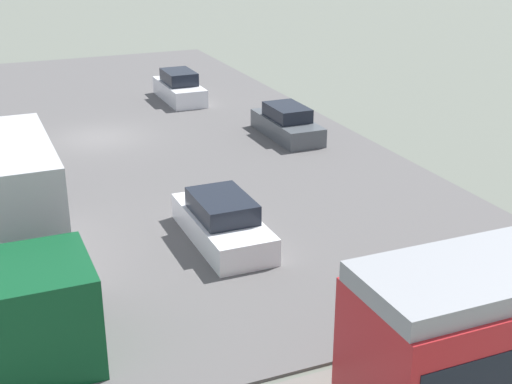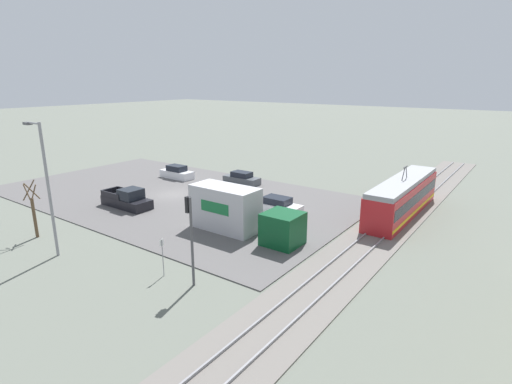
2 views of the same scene
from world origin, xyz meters
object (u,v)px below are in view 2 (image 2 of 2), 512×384
box_truck (238,213)px  sedan_car_2 (242,179)px  sedan_car_1 (277,206)px  no_parking_sign (162,254)px  sedan_car_0 (177,173)px  street_tree (34,212)px  light_rail_tram (402,197)px  pickup_truck (127,200)px  traffic_light_pole (190,229)px  street_lamp_mid_block (46,182)px

box_truck → sedan_car_2: 15.61m
box_truck → sedan_car_1: size_ratio=2.09×
sedan_car_2 → no_parking_sign: 23.18m
sedan_car_0 → sedan_car_1: size_ratio=0.96×
sedan_car_1 → street_tree: (15.84, -11.99, 1.37)m
sedan_car_1 → box_truck: bearing=2.0°
street_tree → sedan_car_0: bearing=-164.9°
light_rail_tram → box_truck: bearing=-37.1°
light_rail_tram → sedan_car_0: size_ratio=3.06×
pickup_truck → sedan_car_2: pickup_truck is taller
light_rail_tram → no_parking_sign: bearing=-22.5°
pickup_truck → sedan_car_1: pickup_truck is taller
sedan_car_2 → traffic_light_pole: size_ratio=0.81×
no_parking_sign → sedan_car_1: bearing=-176.5°
pickup_truck → sedan_car_0: size_ratio=1.22×
light_rail_tram → sedan_car_1: 11.28m
sedan_car_0 → street_lamp_mid_block: bearing=-154.7°
street_tree → traffic_light_pole: bearing=96.2°
street_lamp_mid_block → light_rail_tram: bearing=143.4°
traffic_light_pole → street_tree: 15.34m
pickup_truck → street_tree: street_tree is taller
sedan_car_2 → street_tree: 22.54m
sedan_car_0 → sedan_car_2: sedan_car_0 is taller
sedan_car_0 → street_lamp_mid_block: size_ratio=0.48×
no_parking_sign → sedan_car_2: bearing=-154.4°
sedan_car_1 → sedan_car_2: bearing=-125.4°
light_rail_tram → sedan_car_2: bearing=-91.0°
traffic_light_pole → street_lamp_mid_block: 11.20m
traffic_light_pole → no_parking_sign: bearing=-84.4°
traffic_light_pole → no_parking_sign: (0.22, -2.30, -2.06)m
no_parking_sign → sedan_car_0: bearing=-135.2°
light_rail_tram → box_truck: size_ratio=1.40×
street_tree → street_lamp_mid_block: bearing=79.1°
light_rail_tram → sedan_car_2: light_rail_tram is taller
light_rail_tram → street_tree: bearing=-44.2°
light_rail_tram → sedan_car_0: light_rail_tram is taller
box_truck → street_lamp_mid_block: size_ratio=1.04×
no_parking_sign → street_tree: bearing=-83.7°
light_rail_tram → pickup_truck: (13.17, -21.90, -0.87)m
light_rail_tram → pickup_truck: light_rail_tram is taller
box_truck → sedan_car_2: size_ratio=2.18×
sedan_car_0 → street_tree: size_ratio=0.98×
pickup_truck → street_lamp_mid_block: (9.68, 4.91, 4.46)m
street_tree → light_rail_tram: bearing=135.8°
sedan_car_0 → pickup_truck: bearing=-156.2°
street_tree → sedan_car_2: bearing=172.7°
street_tree → pickup_truck: bearing=-176.6°
pickup_truck → street_tree: 8.94m
street_tree → no_parking_sign: street_tree is taller
box_truck → sedan_car_1: (-6.01, -0.21, -1.05)m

